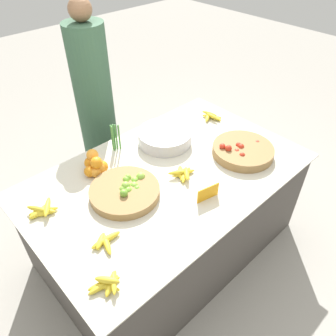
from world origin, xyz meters
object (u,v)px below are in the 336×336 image
price_sign (208,193)px  metal_bowl (165,137)px  lime_bowl (125,191)px  vendor_person (96,112)px  tomato_basket (243,151)px

price_sign → metal_bowl: bearing=83.1°
metal_bowl → price_sign: 0.66m
lime_bowl → vendor_person: 1.04m
tomato_basket → metal_bowl: (-0.30, 0.49, 0.01)m
tomato_basket → lime_bowl: bearing=164.3°
metal_bowl → vendor_person: size_ratio=0.24×
tomato_basket → vendor_person: bearing=110.5°
lime_bowl → price_sign: (0.34, -0.37, 0.02)m
tomato_basket → price_sign: size_ratio=2.85×
metal_bowl → vendor_person: bearing=101.4°
lime_bowl → tomato_basket: size_ratio=1.00×
metal_bowl → vendor_person: (-0.14, 0.71, -0.03)m
tomato_basket → metal_bowl: tomato_basket is taller
price_sign → vendor_person: (0.07, 1.33, -0.03)m
lime_bowl → price_sign: size_ratio=2.86×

